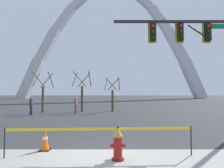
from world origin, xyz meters
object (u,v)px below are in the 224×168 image
at_px(traffic_cone_by_hydrant, 46,140).
at_px(traffic_signal_gantry, 202,47).
at_px(monument_arch, 112,46).
at_px(fire_hydrant, 118,144).
at_px(pedestrian_standing_center, 32,106).
at_px(pedestrian_walking_left, 76,105).

height_order(traffic_cone_by_hydrant, traffic_signal_gantry, traffic_signal_gantry).
bearing_deg(monument_arch, traffic_signal_gantry, -84.92).
xyz_separation_m(fire_hydrant, traffic_cone_by_hydrant, (-2.47, 0.91, -0.11)).
distance_m(fire_hydrant, traffic_signal_gantry, 6.91).
relative_size(fire_hydrant, traffic_cone_by_hydrant, 1.36).
bearing_deg(traffic_signal_gantry, pedestrian_standing_center, 148.89).
height_order(fire_hydrant, traffic_signal_gantry, traffic_signal_gantry).
distance_m(traffic_cone_by_hydrant, pedestrian_walking_left, 11.20).
relative_size(monument_arch, pedestrian_walking_left, 39.23).
relative_size(traffic_cone_by_hydrant, pedestrian_standing_center, 0.46).
xyz_separation_m(monument_arch, pedestrian_standing_center, (-6.96, -45.45, -16.94)).
xyz_separation_m(traffic_cone_by_hydrant, traffic_signal_gantry, (6.83, 2.87, 3.91)).
bearing_deg(fire_hydrant, monument_arch, 90.30).
height_order(traffic_signal_gantry, monument_arch, monument_arch).
bearing_deg(pedestrian_walking_left, monument_arch, 85.73).
distance_m(fire_hydrant, traffic_cone_by_hydrant, 2.63).
relative_size(fire_hydrant, pedestrian_standing_center, 0.62).
bearing_deg(monument_arch, fire_hydrant, -89.70).
bearing_deg(pedestrian_walking_left, traffic_cone_by_hydrant, -84.22).
distance_m(traffic_signal_gantry, pedestrian_walking_left, 11.98).
xyz_separation_m(traffic_signal_gantry, pedestrian_standing_center, (-11.62, 7.01, -3.45)).
bearing_deg(traffic_cone_by_hydrant, pedestrian_standing_center, 115.85).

